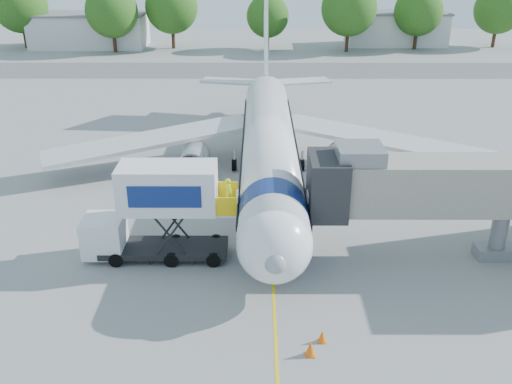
{
  "coord_description": "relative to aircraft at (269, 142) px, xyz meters",
  "views": [
    {
      "loc": [
        -0.83,
        -34.75,
        16.46
      ],
      "look_at": [
        -0.9,
        -5.23,
        3.2
      ],
      "focal_mm": 40.0,
      "sensor_mm": 36.0,
      "label": 1
    }
  ],
  "objects": [
    {
      "name": "tree_d",
      "position": [
        0.79,
        53.46,
        2.16
      ],
      "size": [
        6.61,
        6.61,
        8.42
      ],
      "color": "#382314",
      "rests_on": "ground"
    },
    {
      "name": "tree_g",
      "position": [
        37.49,
        55.49,
        2.94
      ],
      "size": [
        7.61,
        7.61,
        9.7
      ],
      "color": "#382314",
      "rests_on": "ground"
    },
    {
      "name": "outbuilding_left",
      "position": [
        -28.0,
        55.88,
        -0.29
      ],
      "size": [
        18.4,
        8.4,
        5.3
      ],
      "color": "silver",
      "rests_on": "ground"
    },
    {
      "name": "taxiway_strip",
      "position": [
        0.0,
        37.88,
        -2.94
      ],
      "size": [
        120.0,
        10.0,
        0.01
      ],
      "primitive_type": "cube",
      "color": "#59595B",
      "rests_on": "ground"
    },
    {
      "name": "tree_a",
      "position": [
        -38.15,
        54.72,
        3.58
      ],
      "size": [
        8.43,
        8.43,
        10.75
      ],
      "color": "#382314",
      "rests_on": "ground"
    },
    {
      "name": "ground",
      "position": [
        0.0,
        -4.12,
        -2.95
      ],
      "size": [
        160.0,
        160.0,
        0.0
      ],
      "primitive_type": "plane",
      "color": "gray",
      "rests_on": "ground"
    },
    {
      "name": "safety_cone_b",
      "position": [
        1.46,
        -19.38,
        -2.59
      ],
      "size": [
        0.46,
        0.46,
        0.74
      ],
      "color": "#F05F0C",
      "rests_on": "ground"
    },
    {
      "name": "tree_f",
      "position": [
        24.3,
        53.7,
        2.86
      ],
      "size": [
        7.51,
        7.51,
        9.57
      ],
      "color": "#382314",
      "rests_on": "ground"
    },
    {
      "name": "tree_c",
      "position": [
        -14.31,
        54.46,
        3.42
      ],
      "size": [
        8.23,
        8.23,
        10.49
      ],
      "color": "#382314",
      "rests_on": "ground"
    },
    {
      "name": "outbuilding_right",
      "position": [
        22.0,
        57.88,
        -0.29
      ],
      "size": [
        16.4,
        7.4,
        5.3
      ],
      "color": "silver",
      "rests_on": "ground"
    },
    {
      "name": "tree_e",
      "position": [
        13.11,
        51.48,
        3.6
      ],
      "size": [
        8.46,
        8.46,
        10.78
      ],
      "color": "#382314",
      "rests_on": "ground"
    },
    {
      "name": "catering_hiloader",
      "position": [
        -6.27,
        -11.12,
        -0.19
      ],
      "size": [
        8.5,
        2.44,
        5.5
      ],
      "color": "black",
      "rests_on": "ground"
    },
    {
      "name": "jet_bridge",
      "position": [
        7.99,
        -11.12,
        1.39
      ],
      "size": [
        13.9,
        3.2,
        6.6
      ],
      "color": "gray",
      "rests_on": "ground"
    },
    {
      "name": "tree_b",
      "position": [
        -22.94,
        51.05,
        3.17
      ],
      "size": [
        7.9,
        7.9,
        10.08
      ],
      "color": "#382314",
      "rests_on": "ground"
    },
    {
      "name": "aircraft",
      "position": [
        0.0,
        0.0,
        0.0
      ],
      "size": [
        34.17,
        37.73,
        11.35
      ],
      "color": "white",
      "rests_on": "ground"
    },
    {
      "name": "safety_cone_a",
      "position": [
        2.05,
        -18.49,
        -2.65
      ],
      "size": [
        0.39,
        0.39,
        0.62
      ],
      "color": "#F05F0C",
      "rests_on": "ground"
    },
    {
      "name": "guidance_line",
      "position": [
        0.0,
        -4.12,
        -2.94
      ],
      "size": [
        0.15,
        70.0,
        0.01
      ],
      "primitive_type": "cube",
      "color": "yellow",
      "rests_on": "ground"
    }
  ]
}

